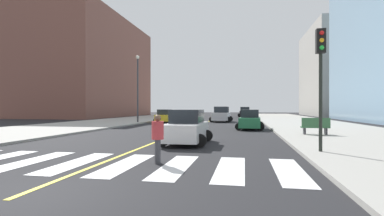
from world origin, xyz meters
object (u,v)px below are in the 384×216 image
(car_white_fourth, at_px, (186,128))
(car_green_second, at_px, (250,120))
(car_yellow_nearest, at_px, (165,116))
(car_silver_fifth, at_px, (221,115))
(traffic_light_near_corner, at_px, (321,66))
(park_bench, at_px, (315,126))
(car_black_third, at_px, (245,112))
(street_lamp, at_px, (138,83))
(pedestrian_crossing, at_px, (158,137))

(car_white_fourth, bearing_deg, car_green_second, -107.94)
(car_yellow_nearest, xyz_separation_m, car_silver_fifth, (7.07, 3.07, 0.18))
(traffic_light_near_corner, bearing_deg, park_bench, -101.51)
(car_yellow_nearest, bearing_deg, car_black_third, 66.20)
(car_yellow_nearest, height_order, car_black_third, car_black_third)
(car_white_fourth, distance_m, park_bench, 9.29)
(car_black_third, height_order, park_bench, car_black_third)
(car_black_third, xyz_separation_m, street_lamp, (-13.16, -24.86, 4.01))
(car_yellow_nearest, bearing_deg, park_bench, -45.94)
(traffic_light_near_corner, height_order, street_lamp, street_lamp)
(traffic_light_near_corner, bearing_deg, pedestrian_crossing, 25.51)
(traffic_light_near_corner, distance_m, street_lamp, 26.71)
(car_black_third, distance_m, car_silver_fifth, 20.09)
(car_yellow_nearest, relative_size, car_silver_fifth, 0.81)
(car_silver_fifth, bearing_deg, car_black_third, -96.93)
(car_silver_fifth, bearing_deg, car_white_fourth, 92.05)
(car_white_fourth, bearing_deg, traffic_light_near_corner, 157.48)
(car_white_fourth, distance_m, pedestrian_crossing, 5.51)
(pedestrian_crossing, height_order, street_lamp, street_lamp)
(car_silver_fifth, distance_m, pedestrian_crossing, 29.12)
(car_yellow_nearest, distance_m, car_green_second, 14.42)
(car_silver_fifth, height_order, traffic_light_near_corner, traffic_light_near_corner)
(car_green_second, distance_m, park_bench, 7.06)
(car_white_fourth, relative_size, street_lamp, 0.50)
(park_bench, bearing_deg, car_yellow_nearest, 43.61)
(car_yellow_nearest, height_order, car_green_second, car_green_second)
(traffic_light_near_corner, relative_size, pedestrian_crossing, 2.95)
(car_white_fourth, height_order, car_silver_fifth, car_silver_fifth)
(car_yellow_nearest, xyz_separation_m, pedestrian_crossing, (7.17, -26.05, 0.14))
(car_white_fourth, bearing_deg, car_yellow_nearest, -70.68)
(car_black_third, bearing_deg, traffic_light_near_corner, 92.03)
(street_lamp, bearing_deg, traffic_light_near_corner, -52.62)
(car_black_third, xyz_separation_m, park_bench, (4.61, -38.33, -0.28))
(car_black_third, height_order, car_white_fourth, car_black_third)
(car_yellow_nearest, height_order, park_bench, car_yellow_nearest)
(car_silver_fifth, xyz_separation_m, traffic_light_near_corner, (6.17, -26.22, 2.71))
(pedestrian_crossing, bearing_deg, car_black_third, 154.30)
(pedestrian_crossing, bearing_deg, street_lamp, -179.36)
(car_yellow_nearest, relative_size, traffic_light_near_corner, 0.76)
(car_black_third, height_order, car_silver_fifth, car_silver_fifth)
(car_black_third, bearing_deg, park_bench, 95.12)
(car_green_second, xyz_separation_m, street_lamp, (-13.59, 7.78, 4.15))
(street_lamp, bearing_deg, car_green_second, -29.77)
(car_white_fourth, height_order, street_lamp, street_lamp)
(car_yellow_nearest, bearing_deg, car_white_fourth, -70.82)
(car_silver_fifth, distance_m, traffic_light_near_corner, 27.07)
(park_bench, bearing_deg, pedestrian_crossing, 144.03)
(pedestrian_crossing, distance_m, street_lamp, 26.45)
(car_green_second, distance_m, traffic_light_near_corner, 13.97)
(car_green_second, bearing_deg, park_bench, 129.05)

